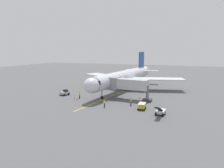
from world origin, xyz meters
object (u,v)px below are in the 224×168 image
at_px(ground_crew_wing_walker, 131,102).
at_px(safety_cone_nose_left, 77,99).
at_px(belt_loader_starboard_side, 102,82).
at_px(safety_cone_wing_starboard, 74,98).
at_px(safety_cone_nose_right, 59,95).
at_px(jet_bridge, 126,84).
at_px(ground_crew_loader, 79,95).
at_px(ground_crew_marshaller, 105,103).
at_px(safety_cone_wing_port, 140,98).
at_px(baggage_cart_portside, 142,106).
at_px(airplane, 124,77).
at_px(belt_loader_near_nose, 160,111).
at_px(tug_rear_apron, 65,93).

relative_size(ground_crew_wing_walker, safety_cone_nose_left, 3.11).
distance_m(belt_loader_starboard_side, safety_cone_wing_starboard, 25.07).
distance_m(safety_cone_nose_left, safety_cone_wing_starboard, 1.70).
height_order(belt_loader_starboard_side, safety_cone_nose_right, belt_loader_starboard_side).
bearing_deg(safety_cone_nose_left, safety_cone_nose_right, -20.21).
relative_size(jet_bridge, ground_crew_loader, 6.73).
bearing_deg(ground_crew_loader, ground_crew_marshaller, 150.00).
xyz_separation_m(belt_loader_starboard_side, safety_cone_wing_port, (-18.77, 18.55, -0.44)).
distance_m(ground_crew_marshaller, ground_crew_wing_walker, 5.94).
height_order(ground_crew_wing_walker, baggage_cart_portside, ground_crew_wing_walker).
height_order(airplane, safety_cone_nose_left, airplane).
height_order(baggage_cart_portside, safety_cone_nose_left, baggage_cart_portside).
relative_size(ground_crew_loader, belt_loader_starboard_side, 0.37).
bearing_deg(airplane, safety_cone_wing_starboard, 64.26).
relative_size(ground_crew_marshaller, safety_cone_wing_starboard, 3.11).
height_order(ground_crew_loader, belt_loader_starboard_side, belt_loader_starboard_side).
distance_m(airplane, belt_loader_starboard_side, 14.57).
distance_m(ground_crew_marshaller, ground_crew_loader, 10.68).
bearing_deg(airplane, safety_cone_nose_right, 47.48).
bearing_deg(baggage_cart_portside, ground_crew_wing_walker, -33.00).
distance_m(ground_crew_wing_walker, safety_cone_nose_right, 20.93).
relative_size(ground_crew_loader, safety_cone_wing_starboard, 3.11).
distance_m(airplane, baggage_cart_portside, 22.01).
xyz_separation_m(belt_loader_near_nose, baggage_cart_portside, (4.18, -2.58, -0.06)).
xyz_separation_m(safety_cone_nose_left, safety_cone_nose_right, (7.02, -2.58, 0.00)).
height_order(ground_crew_marshaller, safety_cone_nose_left, ground_crew_marshaller).
distance_m(ground_crew_marshaller, belt_loader_near_nose, 12.04).
bearing_deg(ground_crew_loader, tug_rear_apron, -18.94).
bearing_deg(safety_cone_nose_right, belt_loader_near_nose, 165.86).
relative_size(baggage_cart_portside, safety_cone_nose_left, 4.94).
bearing_deg(safety_cone_nose_left, ground_crew_marshaller, 159.27).
height_order(belt_loader_starboard_side, tug_rear_apron, belt_loader_starboard_side).
height_order(airplane, safety_cone_wing_port, airplane).
distance_m(belt_loader_near_nose, tug_rear_apron, 28.22).
bearing_deg(safety_cone_nose_right, jet_bridge, -170.36).
bearing_deg(tug_rear_apron, ground_crew_marshaller, 153.99).
bearing_deg(safety_cone_nose_right, ground_crew_marshaller, 159.50).
xyz_separation_m(belt_loader_starboard_side, safety_cone_wing_starboard, (-3.49, 24.83, -0.44)).
relative_size(ground_crew_marshaller, belt_loader_near_nose, 0.37).
bearing_deg(jet_bridge, tug_rear_apron, 5.65).
height_order(airplane, belt_loader_starboard_side, airplane).
xyz_separation_m(airplane, belt_loader_starboard_side, (11.34, -8.53, -3.29)).
bearing_deg(safety_cone_nose_left, tug_rear_apron, -32.96).
height_order(jet_bridge, tug_rear_apron, jet_bridge).
bearing_deg(jet_bridge, safety_cone_nose_right, 9.64).
relative_size(airplane, jet_bridge, 3.51).
distance_m(tug_rear_apron, safety_cone_nose_right, 1.71).
bearing_deg(belt_loader_near_nose, safety_cone_nose_right, -14.14).
relative_size(airplane, ground_crew_marshaller, 23.60).
relative_size(ground_crew_wing_walker, ground_crew_loader, 1.00).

